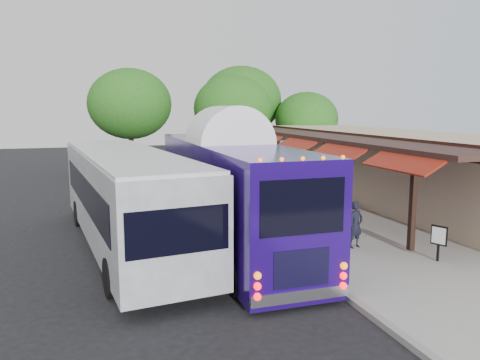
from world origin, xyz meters
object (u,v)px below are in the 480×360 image
object	(u,v)px
ped_c	(243,188)
sign_board	(439,237)
city_bus	(126,195)
ped_d	(276,183)
ped_a	(356,225)
coach_bus	(229,186)
ped_b	(261,183)

from	to	relation	value
ped_c	sign_board	world-z (taller)	ped_c
city_bus	ped_d	xyz separation A→B (m)	(7.99, 6.14, -0.90)
sign_board	ped_a	bearing A→B (deg)	105.33
city_bus	ped_d	size ratio (longest dim) A/B	8.04
coach_bus	sign_board	xyz separation A→B (m)	(5.45, -4.18, -1.18)
ped_a	sign_board	size ratio (longest dim) A/B	1.41
ped_b	ped_c	size ratio (longest dim) A/B	0.77
ped_d	sign_board	world-z (taller)	ped_d
sign_board	ped_b	bearing A→B (deg)	73.72
ped_d	coach_bus	bearing A→B (deg)	47.83
ped_a	coach_bus	bearing A→B (deg)	133.82
city_bus	sign_board	distance (m)	10.25
ped_b	ped_a	bearing A→B (deg)	76.39
ped_b	city_bus	bearing A→B (deg)	28.44
city_bus	ped_a	size ratio (longest dim) A/B	8.09
ped_d	ped_a	bearing A→B (deg)	76.51
ped_c	ped_d	bearing A→B (deg)	-143.00
city_bus	ped_d	world-z (taller)	city_bus
ped_b	sign_board	xyz separation A→B (m)	(1.63, -11.47, -0.01)
city_bus	ped_d	bearing A→B (deg)	30.36
ped_a	sign_board	xyz separation A→B (m)	(1.66, -2.00, -0.03)
ped_d	city_bus	bearing A→B (deg)	28.56
ped_c	sign_board	size ratio (longest dim) A/B	1.78
city_bus	ped_b	bearing A→B (deg)	34.69
coach_bus	ped_c	size ratio (longest dim) A/B	6.17
ped_a	ped_b	xyz separation A→B (m)	(0.03, 9.47, -0.02)
ped_a	ped_c	size ratio (longest dim) A/B	0.79
coach_bus	ped_c	xyz separation A→B (m)	(2.05, 4.83, -0.94)
city_bus	ped_b	xyz separation A→B (m)	(7.30, 6.54, -0.93)
coach_bus	ped_b	size ratio (longest dim) A/B	7.98
ped_b	coach_bus	bearing A→B (deg)	48.94
coach_bus	sign_board	bearing A→B (deg)	-37.90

